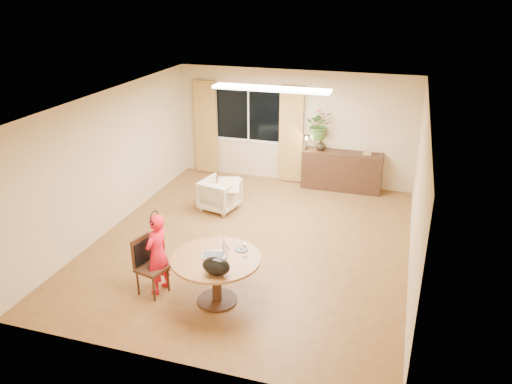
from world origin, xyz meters
TOP-DOWN VIEW (x-y plane):
  - floor at (0.00, 0.00)m, footprint 6.50×6.50m
  - ceiling at (0.00, 0.00)m, footprint 6.50×6.50m
  - wall_back at (0.00, 3.25)m, footprint 5.50×0.00m
  - wall_left at (-2.75, 0.00)m, footprint 0.00×6.50m
  - wall_right at (2.75, 0.00)m, footprint 0.00×6.50m
  - window at (-1.10, 3.23)m, footprint 1.70×0.03m
  - curtain_left at (-2.15, 3.15)m, footprint 0.55×0.08m
  - curtain_right at (-0.05, 3.15)m, footprint 0.55×0.08m
  - ceiling_panel at (0.00, 1.20)m, footprint 2.20×0.35m
  - dining_table at (0.06, -1.88)m, footprint 1.30×1.30m
  - dining_chair at (-0.95, -1.96)m, footprint 0.52×0.49m
  - child at (-0.88, -1.87)m, footprint 0.51×0.39m
  - laptop at (-0.00, -1.82)m, footprint 0.42×0.34m
  - tumbler at (0.12, -1.63)m, footprint 0.08×0.08m
  - wine_glass at (0.45, -1.73)m, footprint 0.09×0.09m
  - pot_lid at (0.33, -1.55)m, footprint 0.26×0.26m
  - handbag at (0.23, -2.30)m, footprint 0.40×0.25m
  - armchair at (-1.07, 1.19)m, footprint 0.83×0.85m
  - throw at (-0.85, 1.12)m, footprint 0.58×0.65m
  - sideboard at (1.18, 3.01)m, footprint 1.77×0.43m
  - vase at (0.67, 3.01)m, footprint 0.27×0.27m
  - bouquet at (0.62, 3.01)m, footprint 0.71×0.65m
  - book_stack at (1.70, 3.01)m, footprint 0.19×0.14m
  - desk_lamp at (0.35, 2.96)m, footprint 0.16×0.16m

SIDE VIEW (x-z plane):
  - floor at x=0.00m, z-range 0.00..0.00m
  - armchair at x=-1.07m, z-range 0.00..0.65m
  - sideboard at x=1.18m, z-range 0.00..0.88m
  - dining_chair at x=-0.95m, z-range 0.00..0.90m
  - dining_table at x=0.06m, z-range 0.21..0.95m
  - child at x=-0.88m, z-range 0.00..1.28m
  - throw at x=-0.85m, z-range 0.65..0.68m
  - pot_lid at x=0.33m, z-range 0.74..0.77m
  - tumbler at x=0.12m, z-range 0.74..0.85m
  - wine_glass at x=0.45m, z-range 0.74..0.96m
  - laptop at x=0.00m, z-range 0.74..0.98m
  - handbag at x=0.23m, z-range 0.74..1.00m
  - book_stack at x=1.70m, z-range 0.88..0.96m
  - vase at x=0.67m, z-range 0.88..1.13m
  - desk_lamp at x=0.35m, z-range 0.88..1.23m
  - curtain_left at x=-2.15m, z-range 0.02..2.27m
  - curtain_right at x=-0.05m, z-range 0.02..2.27m
  - wall_back at x=0.00m, z-range -1.45..4.05m
  - wall_left at x=-2.75m, z-range -1.95..4.55m
  - wall_right at x=2.75m, z-range -1.95..4.55m
  - bouquet at x=0.62m, z-range 1.13..1.79m
  - window at x=-1.10m, z-range 0.85..2.15m
  - ceiling_panel at x=0.00m, z-range 2.54..2.59m
  - ceiling at x=0.00m, z-range 2.60..2.60m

